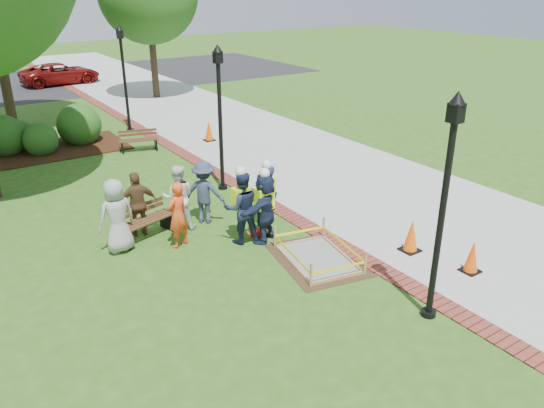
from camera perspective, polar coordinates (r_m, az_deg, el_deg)
ground at (r=11.80m, az=1.25°, el=-6.90°), size 100.00×100.00×0.00m
sidewalk at (r=22.14m, az=-3.10°, el=7.58°), size 6.00×60.00×0.02m
brick_edging at (r=20.73m, az=-10.86°, el=6.14°), size 0.50×60.00×0.03m
mulch_bed at (r=21.37m, az=-24.83°, el=4.92°), size 7.00×3.00×0.05m
parking_lot at (r=36.31m, az=-24.65°, el=11.65°), size 36.00×12.00×0.01m
wet_concrete_pad at (r=12.04m, az=4.94°, el=-5.06°), size 2.11×2.59×0.55m
bench_near at (r=13.38m, az=-13.45°, el=-2.53°), size 1.59×0.89×0.82m
bench_far at (r=20.36m, az=-14.11°, el=6.22°), size 1.48×0.82×0.76m
cone_front at (r=12.25m, az=20.72°, el=-5.39°), size 0.38×0.38×0.76m
cone_back at (r=12.72m, az=14.75°, el=-3.36°), size 0.42×0.42×0.83m
cone_far at (r=21.13m, az=-6.80°, el=7.77°), size 0.41×0.41×0.81m
toolbox at (r=13.17m, az=-1.49°, el=-3.10°), size 0.39×0.26×0.18m
lamp_near at (r=9.57m, az=18.08°, el=0.99°), size 0.28×0.28×4.26m
lamp_mid at (r=15.52m, az=-5.64°, el=10.23°), size 0.28×0.28×4.26m
lamp_far at (r=22.77m, az=-15.66°, el=13.58°), size 0.28×0.28×4.26m
shrub_b at (r=21.73m, az=-26.54°, el=4.84°), size 1.55×1.55×1.55m
shrub_c at (r=21.22m, az=-23.40°, el=4.99°), size 1.24×1.24×1.24m
shrub_d at (r=22.13m, az=-19.79°, el=6.21°), size 1.66×1.66×1.66m
shrub_e at (r=22.57m, az=-25.22°, el=5.68°), size 1.06×1.06×1.06m
casual_person_a at (r=12.65m, az=-16.36°, el=-1.25°), size 0.61×0.44×1.77m
casual_person_b at (r=12.58m, az=-10.11°, el=-1.17°), size 0.60×0.50×1.61m
casual_person_c at (r=13.48m, az=-10.05°, el=0.69°), size 0.64×0.55×1.69m
casual_person_d at (r=13.33m, az=-14.21°, el=-0.04°), size 0.56×0.40×1.65m
casual_person_e at (r=13.75m, az=-7.30°, el=1.25°), size 0.62×0.62×1.66m
hivis_worker_a at (r=12.62m, az=-0.80°, el=-0.14°), size 0.65×0.57×1.86m
hivis_worker_b at (r=13.35m, az=-0.58°, el=1.06°), size 0.62×0.60×1.80m
hivis_worker_c at (r=12.56m, az=-3.30°, el=-0.14°), size 0.64×0.49×1.93m
parked_car_c at (r=35.57m, az=-21.67°, el=11.90°), size 2.16×4.37×1.39m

